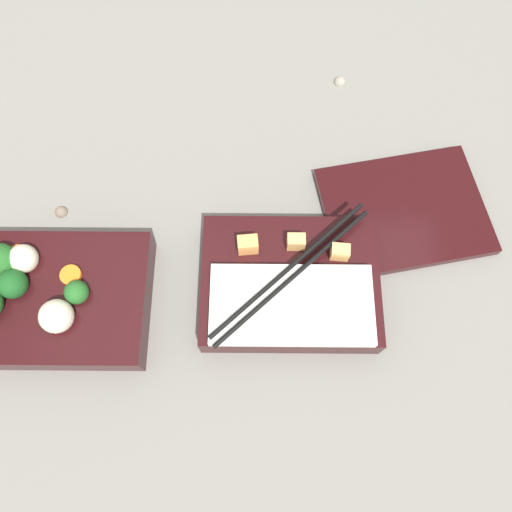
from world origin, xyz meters
TOP-DOWN VIEW (x-y plane):
  - ground_plane at (0.00, 0.00)m, footprint 3.00×3.00m
  - bento_tray_vegetable at (-0.14, -0.03)m, footprint 0.20×0.15m
  - bento_tray_rice at (0.13, -0.01)m, footprint 0.20×0.16m
  - bento_lid at (0.27, 0.09)m, footprint 0.22×0.18m
  - pebble_0 at (0.21, 0.30)m, footprint 0.02×0.02m
  - pebble_2 at (-0.15, 0.09)m, footprint 0.02×0.02m

SIDE VIEW (x-z plane):
  - ground_plane at x=0.00m, z-range 0.00..0.00m
  - pebble_2 at x=-0.15m, z-range 0.00..0.01m
  - pebble_0 at x=0.21m, z-range 0.00..0.01m
  - bento_lid at x=0.27m, z-range 0.00..0.01m
  - bento_tray_rice at x=0.13m, z-range -0.01..0.05m
  - bento_tray_vegetable at x=-0.14m, z-range -0.01..0.06m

